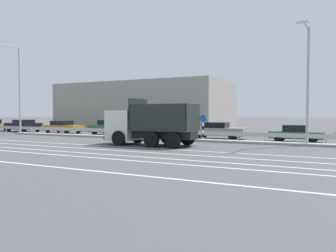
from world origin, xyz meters
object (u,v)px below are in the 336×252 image
median_road_sign (203,128)px  parked_car_4 (161,130)px  parked_car_6 (296,133)px  dump_truck (142,127)px  parked_car_1 (23,125)px  street_lamp_1 (307,79)px  parked_car_2 (63,127)px  parked_car_5 (217,130)px  parked_car_3 (110,127)px  street_lamp_0 (18,85)px

median_road_sign → parked_car_4: (-5.25, 2.73, -0.40)m
parked_car_6 → median_road_sign: bearing=-66.8°
dump_truck → parked_car_1: (-21.69, 7.80, -0.48)m
dump_truck → street_lamp_1: 11.82m
parked_car_2 → parked_car_5: size_ratio=0.96×
dump_truck → parked_car_3: 11.40m
street_lamp_1 → parked_car_6: 5.02m
street_lamp_0 → parked_car_1: 6.82m
street_lamp_0 → parked_car_3: size_ratio=2.03×
parked_car_1 → parked_car_2: 6.61m
parked_car_6 → street_lamp_0: bearing=-82.2°
street_lamp_1 → parked_car_5: 9.15m
parked_car_4 → parked_car_3: bearing=-96.8°
parked_car_2 → parked_car_6: 24.68m
street_lamp_1 → parked_car_5: bearing=154.7°
parked_car_3 → parked_car_2: bearing=-87.6°
parked_car_3 → street_lamp_1: bearing=82.0°
median_road_sign → parked_car_3: 11.77m
street_lamp_0 → parked_car_5: size_ratio=1.90×
dump_truck → parked_car_6: (9.60, 7.21, -0.57)m
parked_car_4 → parked_car_6: size_ratio=1.16×
parked_car_2 → parked_car_3: parked_car_3 is taller
street_lamp_1 → parked_car_2: street_lamp_1 is taller
parked_car_1 → parked_car_4: (19.35, -0.50, -0.06)m
dump_truck → parked_car_5: (3.03, 7.73, -0.50)m
parked_car_1 → parked_car_3: (13.24, -0.16, 0.02)m
dump_truck → parked_car_2: (-15.08, 7.63, -0.53)m
street_lamp_0 → parked_car_6: bearing=6.2°
dump_truck → parked_car_4: 7.68m
street_lamp_1 → parked_car_2: (-25.62, 3.45, -3.85)m
median_road_sign → parked_car_6: (6.69, 2.65, -0.43)m
dump_truck → parked_car_4: size_ratio=1.39×
median_road_sign → parked_car_3: median_road_sign is taller
parked_car_4 → parked_car_5: 5.38m
parked_car_2 → parked_car_4: size_ratio=1.03×
parked_car_1 → parked_car_3: bearing=-86.4°
parked_car_1 → parked_car_2: parked_car_1 is taller
dump_truck → street_lamp_0: bearing=76.1°
parked_car_3 → parked_car_5: (11.47, 0.10, -0.04)m
dump_truck → median_road_sign: (2.92, 4.57, -0.13)m
street_lamp_0 → dump_truck: bearing=-13.1°
parked_car_4 → parked_car_6: bearing=86.0°
parked_car_2 → parked_car_4: parked_car_4 is taller
median_road_sign → parked_car_5: (0.11, 3.17, -0.37)m
street_lamp_0 → parked_car_3: 11.09m
dump_truck → median_road_sign: bearing=-33.3°
street_lamp_0 → street_lamp_1: 28.56m
median_road_sign → street_lamp_0: 21.32m
street_lamp_0 → parked_car_4: street_lamp_0 is taller
street_lamp_1 → parked_car_3: bearing=169.7°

